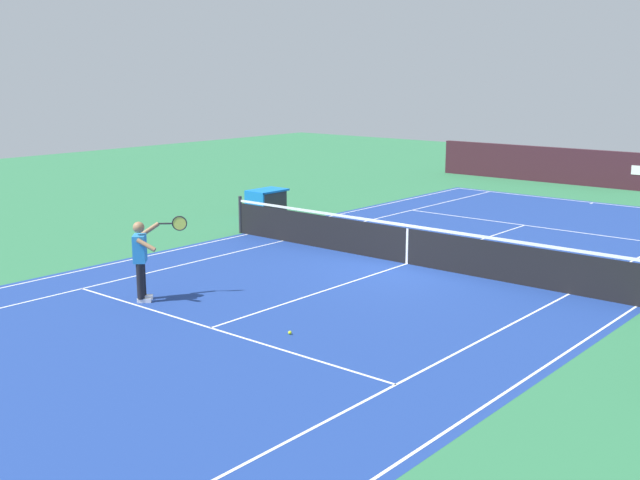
% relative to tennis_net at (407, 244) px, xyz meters
% --- Properties ---
extents(ground_plane, '(60.00, 60.00, 0.00)m').
position_rel_tennis_net_xyz_m(ground_plane, '(0.00, 0.00, -0.49)').
color(ground_plane, '#2D7247').
extents(court_slab, '(24.20, 11.40, 0.00)m').
position_rel_tennis_net_xyz_m(court_slab, '(0.00, 0.00, -0.49)').
color(court_slab, navy).
rests_on(court_slab, ground_plane).
extents(court_line_markings, '(23.85, 11.05, 0.01)m').
position_rel_tennis_net_xyz_m(court_line_markings, '(0.00, 0.00, -0.49)').
color(court_line_markings, white).
rests_on(court_line_markings, ground_plane).
extents(tennis_net, '(0.10, 11.70, 1.08)m').
position_rel_tennis_net_xyz_m(tennis_net, '(0.00, 0.00, 0.00)').
color(tennis_net, '#2D2D33').
rests_on(tennis_net, ground_plane).
extents(stadium_barrier, '(0.26, 17.00, 1.49)m').
position_rel_tennis_net_xyz_m(stadium_barrier, '(-15.90, 0.00, 0.25)').
color(stadium_barrier, '#381923').
rests_on(stadium_barrier, ground_plane).
extents(tennis_player_near, '(1.13, 0.74, 1.70)m').
position_rel_tennis_net_xyz_m(tennis_player_near, '(6.10, -2.35, 0.44)').
color(tennis_player_near, black).
rests_on(tennis_player_near, ground_plane).
extents(tennis_ball, '(0.07, 0.07, 0.07)m').
position_rel_tennis_net_xyz_m(tennis_ball, '(5.73, 1.35, -0.46)').
color(tennis_ball, '#CCE01E').
rests_on(tennis_ball, ground_plane).
extents(equipment_cart_tarped, '(1.25, 0.84, 0.85)m').
position_rel_tennis_net_xyz_m(equipment_cart_tarped, '(-2.53, -7.18, -0.05)').
color(equipment_cart_tarped, '#2D2D33').
rests_on(equipment_cart_tarped, ground_plane).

